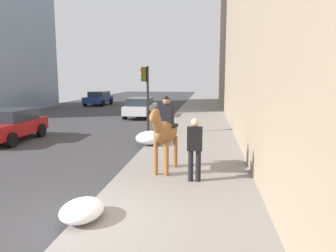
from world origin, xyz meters
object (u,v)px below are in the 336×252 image
Objects in this scene: car_far_lane at (99,98)px; traffic_light_near_curb at (146,89)px; car_near_lane at (9,125)px; mounted_horse_near at (165,131)px; car_mid_lane at (141,107)px; pedestrian_greeting at (195,145)px.

traffic_light_near_curb is at bearing 27.48° from car_far_lane.
car_far_lane is at bearing 26.49° from traffic_light_near_curb.
car_near_lane is 6.46m from traffic_light_near_curb.
traffic_light_near_curb is (6.35, 1.82, 0.97)m from mounted_horse_near.
traffic_light_near_curb reaches higher than car_far_lane.
car_mid_lane and car_far_lane have the same top height.
car_mid_lane is at bearing 16.80° from pedestrian_greeting.
pedestrian_greeting is 7.71m from traffic_light_near_curb.
pedestrian_greeting is 15.03m from car_mid_lane.
car_near_lane is 1.16× the size of traffic_light_near_curb.
car_far_lane is (9.76, 6.61, -0.00)m from car_mid_lane.
car_far_lane is (23.31, 10.28, -0.58)m from mounted_horse_near.
pedestrian_greeting is 0.40× the size of car_far_lane.
car_mid_lane is (9.33, -4.05, 0.01)m from car_near_lane.
mounted_horse_near is at bearing 60.26° from car_near_lane.
traffic_light_near_curb reaches higher than car_near_lane.
car_near_lane is (4.22, 7.72, -0.59)m from mounted_horse_near.
car_far_lane is at bearing -173.44° from car_near_lane.
mounted_horse_near is 0.53× the size of car_far_lane.
car_mid_lane is at bearing 35.12° from car_far_lane.
car_near_lane is 0.92× the size of car_mid_lane.
pedestrian_greeting reaches higher than car_mid_lane.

